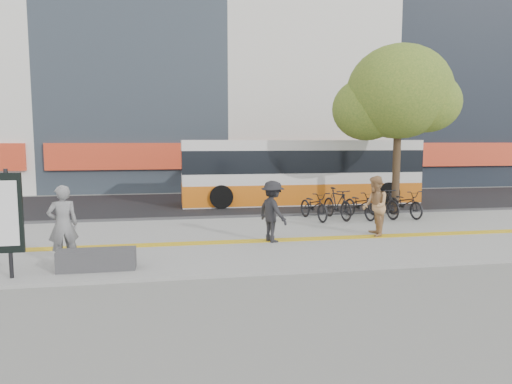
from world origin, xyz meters
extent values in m
plane|color=gray|center=(0.00, 0.00, 0.00)|extent=(120.00, 120.00, 0.00)
cube|color=slate|center=(0.00, 1.50, 0.04)|extent=(40.00, 7.00, 0.08)
cube|color=gold|center=(0.00, 1.00, 0.09)|extent=(40.00, 0.45, 0.01)
cube|color=black|center=(0.00, 9.00, 0.03)|extent=(40.00, 8.00, 0.06)
cube|color=#363639|center=(0.00, 5.00, 0.07)|extent=(40.00, 0.25, 0.14)
cube|color=red|center=(2.00, 14.05, 2.00)|extent=(19.00, 0.50, 1.40)
cube|color=#363639|center=(-2.60, -1.20, 0.30)|extent=(1.60, 0.45, 0.45)
cylinder|color=black|center=(-4.20, -1.50, 1.18)|extent=(0.08, 0.08, 2.20)
cube|color=black|center=(-4.20, -1.50, 1.40)|extent=(0.55, 0.08, 1.60)
cube|color=white|center=(-4.20, -1.55, 1.40)|extent=(0.40, 0.02, 1.30)
cylinder|color=#3A261A|center=(7.20, 4.70, 1.68)|extent=(0.28, 0.28, 3.20)
ellipsoid|color=#3D6220|center=(7.20, 4.70, 4.60)|extent=(3.80, 3.80, 3.42)
ellipsoid|color=#3D6220|center=(6.20, 5.20, 4.00)|extent=(2.60, 2.60, 2.34)
ellipsoid|color=#3D6220|center=(8.10, 4.30, 4.20)|extent=(2.40, 2.40, 2.16)
ellipsoid|color=#3D6220|center=(7.50, 5.50, 5.40)|extent=(2.20, 2.20, 1.98)
cube|color=silver|center=(4.59, 8.50, 1.45)|extent=(10.46, 2.18, 2.79)
cube|color=#D16212|center=(4.59, 8.50, 0.54)|extent=(10.48, 2.20, 0.87)
cube|color=black|center=(4.59, 8.50, 1.93)|extent=(10.48, 2.20, 0.96)
cylinder|color=black|center=(0.93, 7.41, 0.54)|extent=(0.96, 0.31, 0.96)
cylinder|color=black|center=(0.93, 9.59, 0.54)|extent=(0.96, 0.31, 0.96)
cylinder|color=black|center=(8.25, 7.41, 0.54)|extent=(0.96, 0.31, 0.96)
cylinder|color=black|center=(8.25, 9.59, 0.54)|extent=(0.96, 0.31, 0.96)
imported|color=black|center=(3.81, 4.00, 0.58)|extent=(1.02, 1.98, 0.99)
imported|color=black|center=(4.66, 4.00, 0.63)|extent=(0.87, 1.90, 1.10)
imported|color=black|center=(5.51, 4.00, 0.58)|extent=(1.02, 1.98, 0.99)
imported|color=black|center=(6.37, 4.00, 0.63)|extent=(0.87, 1.90, 1.10)
imported|color=black|center=(7.22, 4.00, 0.58)|extent=(1.02, 1.98, 0.99)
imported|color=black|center=(-3.40, -0.58, 0.97)|extent=(0.76, 0.63, 1.78)
imported|color=#AF8253|center=(4.74, 1.10, 0.95)|extent=(0.82, 0.97, 1.74)
imported|color=black|center=(1.67, 0.87, 0.91)|extent=(1.01, 1.24, 1.67)
camera|label=1|loc=(-0.93, -11.20, 2.83)|focal=32.24mm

